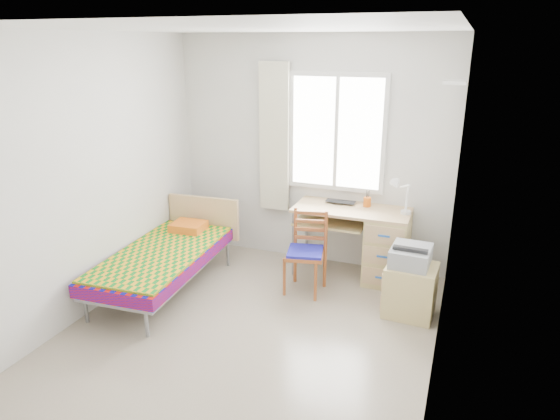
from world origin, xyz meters
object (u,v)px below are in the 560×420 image
(bed, at_px, (167,255))
(chair, at_px, (307,247))
(cabinet, at_px, (410,290))
(printer, at_px, (411,255))
(desk, at_px, (381,243))

(bed, xyz_separation_m, chair, (1.38, 0.51, 0.10))
(cabinet, xyz_separation_m, printer, (-0.02, 0.04, 0.34))
(chair, distance_m, cabinet, 1.11)
(bed, relative_size, chair, 2.16)
(bed, height_order, desk, bed)
(desk, bearing_deg, printer, -58.68)
(desk, distance_m, printer, 0.74)
(cabinet, height_order, printer, printer)
(desk, height_order, printer, desk)
(printer, bearing_deg, chair, 177.47)
(desk, height_order, chair, chair)
(printer, bearing_deg, bed, -167.78)
(bed, bearing_deg, printer, 6.09)
(desk, distance_m, chair, 0.85)
(chair, xyz_separation_m, cabinet, (1.08, -0.13, -0.23))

